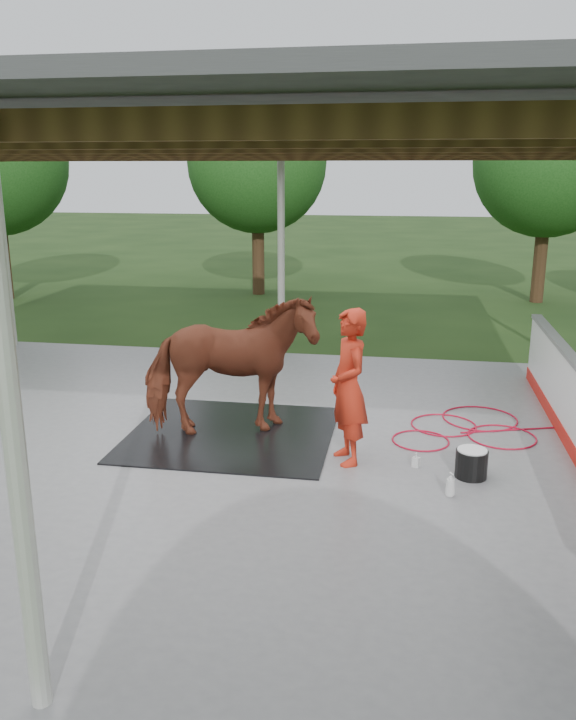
% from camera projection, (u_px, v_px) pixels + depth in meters
% --- Properties ---
extents(ground, '(100.00, 100.00, 0.00)m').
position_uv_depth(ground, '(219.00, 450.00, 9.33)').
color(ground, '#1E3814').
extents(concrete_slab, '(12.00, 10.00, 0.05)m').
position_uv_depth(concrete_slab, '(219.00, 448.00, 9.32)').
color(concrete_slab, slate).
rests_on(concrete_slab, ground).
extents(pavilion_structure, '(12.60, 10.60, 4.05)m').
position_uv_depth(pavilion_structure, '(211.00, 138.00, 8.29)').
color(pavilion_structure, beige).
rests_on(pavilion_structure, ground).
extents(tree_belt, '(28.00, 28.00, 5.80)m').
position_uv_depth(tree_belt, '(252.00, 155.00, 9.15)').
color(tree_belt, '#382314').
rests_on(tree_belt, ground).
extents(rubber_mat, '(2.79, 2.61, 0.02)m').
position_uv_depth(rubber_mat, '(231.00, 433.00, 9.75)').
color(rubber_mat, black).
rests_on(rubber_mat, concrete_slab).
extents(horse, '(2.51, 1.77, 1.93)m').
position_uv_depth(horse, '(230.00, 366.00, 9.50)').
color(horse, brown).
rests_on(horse, rubber_mat).
extents(handler, '(0.72, 0.84, 1.96)m').
position_uv_depth(handler, '(349.00, 387.00, 8.61)').
color(handler, red).
rests_on(handler, concrete_slab).
extents(wash_bucket, '(0.38, 0.38, 0.35)m').
position_uv_depth(wash_bucket, '(471.00, 463.00, 8.35)').
color(wash_bucket, black).
rests_on(wash_bucket, concrete_slab).
extents(soap_bottle_a, '(0.15, 0.15, 0.28)m').
position_uv_depth(soap_bottle_a, '(450.00, 484.00, 7.87)').
color(soap_bottle_a, silver).
rests_on(soap_bottle_a, concrete_slab).
extents(soap_bottle_b, '(0.11, 0.11, 0.19)m').
position_uv_depth(soap_bottle_b, '(416.00, 460.00, 8.66)').
color(soap_bottle_b, '#338CD8').
rests_on(soap_bottle_b, concrete_slab).
extents(hose_coil, '(2.29, 1.97, 0.02)m').
position_uv_depth(hose_coil, '(467.00, 428.00, 9.96)').
color(hose_coil, '#B40C29').
rests_on(hose_coil, concrete_slab).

